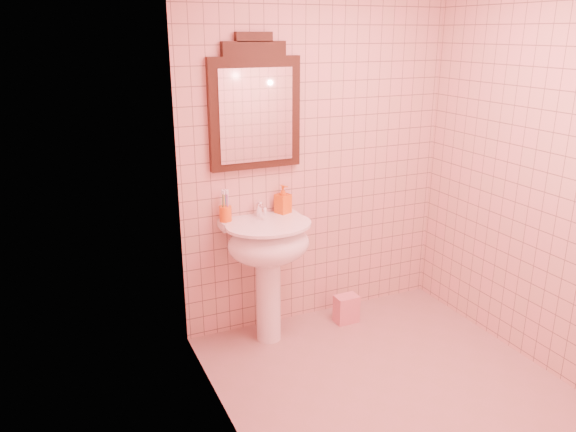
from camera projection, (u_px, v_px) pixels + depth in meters
name	position (u px, v px, depth m)	size (l,w,h in m)	color
floor	(396.00, 390.00, 3.39)	(2.20, 2.20, 0.00)	tan
back_wall	(317.00, 153.00, 3.95)	(2.00, 0.02, 2.50)	#D6AB95
pedestal_sink	(268.00, 252.00, 3.75)	(0.58, 0.58, 0.86)	white
faucet	(260.00, 209.00, 3.79)	(0.04, 0.16, 0.11)	white
mirror	(255.00, 108.00, 3.63)	(0.62, 0.06, 0.87)	black
toothbrush_cup	(226.00, 213.00, 3.71)	(0.08, 0.08, 0.19)	orange
soap_dispenser	(283.00, 199.00, 3.86)	(0.09, 0.09, 0.20)	orange
towel	(346.00, 309.00, 4.16)	(0.17, 0.11, 0.21)	pink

